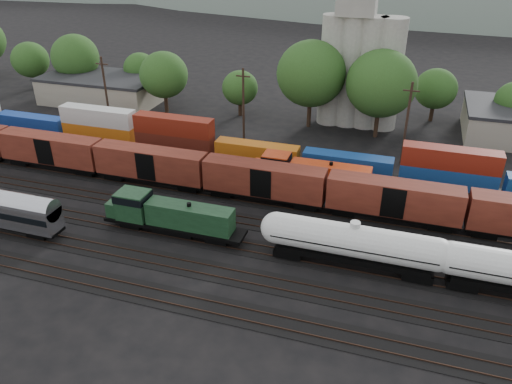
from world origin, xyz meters
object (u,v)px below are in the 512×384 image
(grain_silo, at_px, (360,59))
(green_locomotive, at_px, (166,214))
(orange_locomotive, at_px, (308,173))
(tank_car_a, at_px, (353,243))

(grain_silo, bearing_deg, green_locomotive, -110.13)
(green_locomotive, relative_size, grain_silo, 0.56)
(green_locomotive, relative_size, orange_locomotive, 0.96)
(green_locomotive, height_order, orange_locomotive, green_locomotive)
(tank_car_a, relative_size, grain_silo, 0.66)
(orange_locomotive, bearing_deg, tank_car_a, -62.40)
(orange_locomotive, height_order, grain_silo, grain_silo)
(orange_locomotive, xyz_separation_m, grain_silo, (2.44, 26.00, 8.83))
(tank_car_a, bearing_deg, orange_locomotive, 117.60)
(green_locomotive, xyz_separation_m, tank_car_a, (20.43, 0.00, 0.48))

